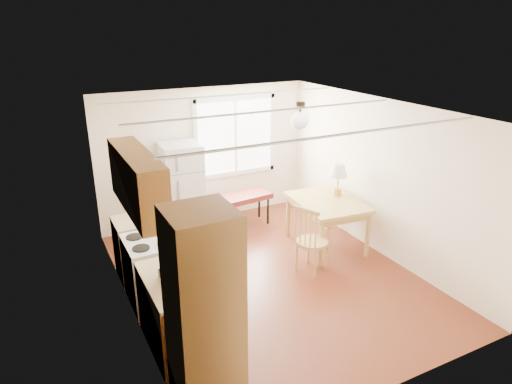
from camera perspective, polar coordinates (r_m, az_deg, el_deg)
room_shell at (r=6.36m, az=1.80°, el=-0.90°), size 4.60×5.60×2.62m
kitchen_run at (r=5.43m, az=-11.22°, el=-10.12°), size 0.65×3.40×2.20m
window_unit at (r=8.65m, az=-2.60°, el=6.95°), size 1.64×0.05×1.51m
pendant_light at (r=6.76m, az=5.51°, el=9.01°), size 0.26×0.26×0.40m
refrigerator at (r=8.13m, az=-9.22°, el=0.39°), size 0.71×0.72×1.63m
bench at (r=8.36m, az=-2.28°, el=-0.93°), size 1.31×0.60×0.59m
dining_table at (r=7.61m, az=8.87°, el=-1.79°), size 1.11×1.40×0.82m
chair at (r=6.75m, az=6.61°, el=-5.50°), size 0.53×0.53×1.09m
table_lamp at (r=7.71m, az=10.28°, el=2.37°), size 0.31×0.31×0.54m
coffee_maker at (r=5.16m, az=-10.76°, el=-9.33°), size 0.20×0.26×0.37m
kettle at (r=5.04m, az=-11.04°, el=-10.65°), size 0.12×0.12×0.23m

